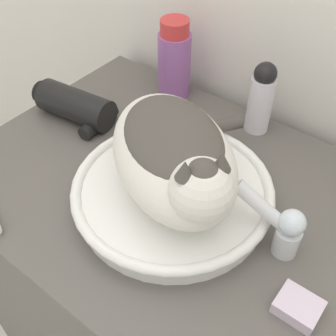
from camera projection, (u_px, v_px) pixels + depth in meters
The scene contains 8 objects.
vanity_counter at pixel (188, 309), 1.12m from camera, with size 0.96×0.62×0.89m.
sink_basin at pixel (172, 192), 0.78m from camera, with size 0.37×0.37×0.05m.
cat at pixel (176, 154), 0.70m from camera, with size 0.37×0.39×0.18m.
faucet at pixel (282, 226), 0.68m from camera, with size 0.13×0.05×0.12m.
mouthwash_bottle at pixel (174, 60), 1.00m from camera, with size 0.08×0.08×0.19m.
lotion_bottle_white at pixel (261, 98), 0.90m from camera, with size 0.05×0.05×0.17m.
hair_dryer at pixel (76, 106), 0.96m from camera, with size 0.21×0.11×0.07m.
soap_bar at pixel (298, 307), 0.63m from camera, with size 0.07×0.05×0.02m.
Camera 1 is at (0.29, -0.15, 1.49)m, focal length 45.00 mm.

